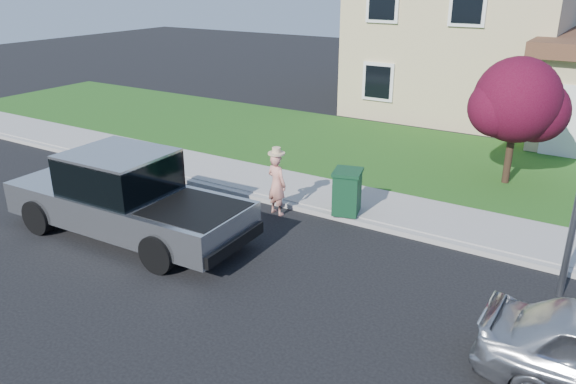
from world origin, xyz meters
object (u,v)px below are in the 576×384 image
at_px(pickup_truck, 126,198).
at_px(trash_bin, 347,191).
at_px(ornamental_tree, 518,104).
at_px(woman, 277,183).

xyz_separation_m(pickup_truck, trash_bin, (3.79, 3.51, -0.22)).
xyz_separation_m(ornamental_tree, trash_bin, (-2.86, -4.41, -1.64)).
distance_m(ornamental_tree, trash_bin, 5.51).
bearing_deg(trash_bin, woman, -172.10).
bearing_deg(trash_bin, pickup_truck, -152.58).
height_order(pickup_truck, woman, pickup_truck).
relative_size(pickup_truck, trash_bin, 5.61).
xyz_separation_m(pickup_truck, woman, (2.20, 2.83, -0.10)).
bearing_deg(trash_bin, ornamental_tree, 41.70).
bearing_deg(woman, pickup_truck, 66.35).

